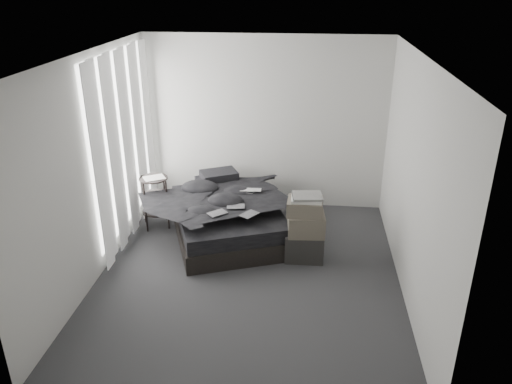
# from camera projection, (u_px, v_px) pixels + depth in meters

# --- Properties ---
(floor) EXTENTS (3.60, 4.20, 0.01)m
(floor) POSITION_uv_depth(u_px,v_px,m) (249.00, 274.00, 6.08)
(floor) COLOR #2E2E31
(floor) RESTS_ON ground
(ceiling) EXTENTS (3.60, 4.20, 0.01)m
(ceiling) POSITION_uv_depth(u_px,v_px,m) (248.00, 56.00, 5.03)
(ceiling) COLOR white
(ceiling) RESTS_ON ground
(wall_back) EXTENTS (3.60, 0.01, 2.60)m
(wall_back) POSITION_uv_depth(u_px,v_px,m) (265.00, 124.00, 7.46)
(wall_back) COLOR beige
(wall_back) RESTS_ON ground
(wall_front) EXTENTS (3.60, 0.01, 2.60)m
(wall_front) POSITION_uv_depth(u_px,v_px,m) (213.00, 282.00, 3.64)
(wall_front) COLOR beige
(wall_front) RESTS_ON ground
(wall_left) EXTENTS (0.01, 4.20, 2.60)m
(wall_left) POSITION_uv_depth(u_px,v_px,m) (93.00, 169.00, 5.73)
(wall_left) COLOR beige
(wall_left) RESTS_ON ground
(wall_right) EXTENTS (0.01, 4.20, 2.60)m
(wall_right) POSITION_uv_depth(u_px,v_px,m) (414.00, 182.00, 5.38)
(wall_right) COLOR beige
(wall_right) RESTS_ON ground
(window_left) EXTENTS (0.02, 2.00, 2.30)m
(window_left) POSITION_uv_depth(u_px,v_px,m) (122.00, 141.00, 6.53)
(window_left) COLOR white
(window_left) RESTS_ON wall_left
(curtain_left) EXTENTS (0.06, 2.12, 2.48)m
(curtain_left) POSITION_uv_depth(u_px,v_px,m) (126.00, 146.00, 6.55)
(curtain_left) COLOR white
(curtain_left) RESTS_ON wall_left
(bed) EXTENTS (1.94, 2.20, 0.25)m
(bed) POSITION_uv_depth(u_px,v_px,m) (228.00, 227.00, 6.96)
(bed) COLOR black
(bed) RESTS_ON floor
(mattress) EXTENTS (1.87, 2.14, 0.20)m
(mattress) POSITION_uv_depth(u_px,v_px,m) (227.00, 212.00, 6.87)
(mattress) COLOR black
(mattress) RESTS_ON bed
(duvet) EXTENTS (1.82, 1.94, 0.21)m
(duvet) POSITION_uv_depth(u_px,v_px,m) (228.00, 200.00, 6.75)
(duvet) COLOR black
(duvet) RESTS_ON mattress
(pillow_lower) EXTENTS (0.65, 0.54, 0.12)m
(pillow_lower) POSITION_uv_depth(u_px,v_px,m) (215.00, 183.00, 7.42)
(pillow_lower) COLOR black
(pillow_lower) RESTS_ON mattress
(pillow_upper) EXTENTS (0.62, 0.55, 0.12)m
(pillow_upper) POSITION_uv_depth(u_px,v_px,m) (219.00, 175.00, 7.37)
(pillow_upper) COLOR black
(pillow_upper) RESTS_ON pillow_lower
(laptop) EXTENTS (0.30, 0.20, 0.02)m
(laptop) POSITION_uv_depth(u_px,v_px,m) (250.00, 187.00, 6.85)
(laptop) COLOR silver
(laptop) RESTS_ON duvet
(comic_a) EXTENTS (0.27, 0.27, 0.01)m
(comic_a) POSITION_uv_depth(u_px,v_px,m) (217.00, 208.00, 6.26)
(comic_a) COLOR black
(comic_a) RESTS_ON duvet
(comic_b) EXTENTS (0.25, 0.18, 0.01)m
(comic_b) POSITION_uv_depth(u_px,v_px,m) (236.00, 201.00, 6.43)
(comic_b) COLOR black
(comic_b) RESTS_ON duvet
(comic_c) EXTENTS (0.26, 0.28, 0.01)m
(comic_c) POSITION_uv_depth(u_px,v_px,m) (249.00, 209.00, 6.22)
(comic_c) COLOR black
(comic_c) RESTS_ON duvet
(side_stand) EXTENTS (0.52, 0.52, 0.74)m
(side_stand) POSITION_uv_depth(u_px,v_px,m) (155.00, 202.00, 7.12)
(side_stand) COLOR black
(side_stand) RESTS_ON floor
(papers) EXTENTS (0.35, 0.33, 0.01)m
(papers) POSITION_uv_depth(u_px,v_px,m) (154.00, 178.00, 6.96)
(papers) COLOR white
(papers) RESTS_ON side_stand
(floor_books) EXTENTS (0.16, 0.20, 0.13)m
(floor_books) POSITION_uv_depth(u_px,v_px,m) (190.00, 237.00, 6.81)
(floor_books) COLOR black
(floor_books) RESTS_ON floor
(box_lower) EXTENTS (0.49, 0.39, 0.36)m
(box_lower) POSITION_uv_depth(u_px,v_px,m) (304.00, 245.00, 6.37)
(box_lower) COLOR black
(box_lower) RESTS_ON floor
(box_mid) EXTENTS (0.48, 0.40, 0.27)m
(box_mid) POSITION_uv_depth(u_px,v_px,m) (306.00, 224.00, 6.23)
(box_mid) COLOR #554F43
(box_mid) RESTS_ON box_lower
(box_upper) EXTENTS (0.44, 0.36, 0.19)m
(box_upper) POSITION_uv_depth(u_px,v_px,m) (305.00, 207.00, 6.15)
(box_upper) COLOR #554F43
(box_upper) RESTS_ON box_mid
(art_book_white) EXTENTS (0.37, 0.30, 0.04)m
(art_book_white) POSITION_uv_depth(u_px,v_px,m) (306.00, 198.00, 6.10)
(art_book_white) COLOR silver
(art_book_white) RESTS_ON box_upper
(art_book_snake) EXTENTS (0.39, 0.33, 0.03)m
(art_book_snake) POSITION_uv_depth(u_px,v_px,m) (307.00, 196.00, 6.08)
(art_book_snake) COLOR silver
(art_book_snake) RESTS_ON art_book_white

